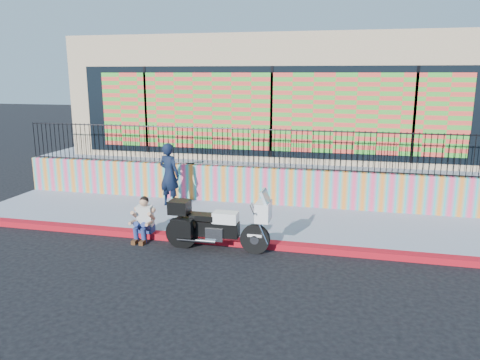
% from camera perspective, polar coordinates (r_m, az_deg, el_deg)
% --- Properties ---
extents(ground, '(90.00, 90.00, 0.00)m').
position_cam_1_polar(ground, '(11.32, 0.07, -7.96)').
color(ground, black).
rests_on(ground, ground).
extents(red_curb, '(16.00, 0.30, 0.15)m').
position_cam_1_polar(red_curb, '(11.30, 0.07, -7.60)').
color(red_curb, '#B40C28').
rests_on(red_curb, ground).
extents(sidewalk, '(16.00, 3.00, 0.15)m').
position_cam_1_polar(sidewalk, '(12.82, 1.79, -5.09)').
color(sidewalk, gray).
rests_on(sidewalk, ground).
extents(mural_wall, '(16.00, 0.20, 1.10)m').
position_cam_1_polar(mural_wall, '(14.16, 3.13, -0.74)').
color(mural_wall, '#FD4273').
rests_on(mural_wall, sidewalk).
extents(metal_fence, '(15.80, 0.04, 1.20)m').
position_cam_1_polar(metal_fence, '(13.94, 3.19, 3.86)').
color(metal_fence, black).
rests_on(metal_fence, mural_wall).
extents(elevated_platform, '(16.00, 10.00, 1.25)m').
position_cam_1_polar(elevated_platform, '(19.11, 5.91, 2.54)').
color(elevated_platform, gray).
rests_on(elevated_platform, ground).
extents(storefront_building, '(14.00, 8.06, 4.00)m').
position_cam_1_polar(storefront_building, '(18.60, 6.00, 10.40)').
color(storefront_building, tan).
rests_on(storefront_building, elevated_platform).
extents(police_motorcycle, '(2.44, 0.81, 1.52)m').
position_cam_1_polar(police_motorcycle, '(10.85, -2.95, -5.35)').
color(police_motorcycle, black).
rests_on(police_motorcycle, ground).
extents(police_officer, '(0.80, 0.65, 1.90)m').
position_cam_1_polar(police_officer, '(13.98, -8.61, 0.64)').
color(police_officer, black).
rests_on(police_officer, sidewalk).
extents(seated_man, '(0.54, 0.71, 1.06)m').
position_cam_1_polar(seated_man, '(11.74, -11.76, -5.14)').
color(seated_man, navy).
rests_on(seated_man, ground).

